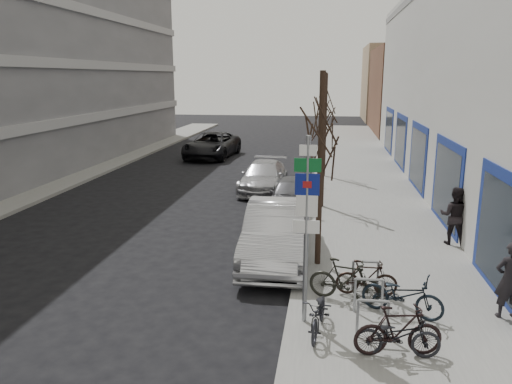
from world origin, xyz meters
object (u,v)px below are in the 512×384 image
(highway_sign_pole, at_px, (307,219))
(parked_car_mid, at_px, (292,194))
(meter_front, at_px, (301,243))
(bike_rack, at_px, (369,292))
(tree_near, at_px, (321,124))
(parked_car_front, at_px, (277,233))
(bike_near_left, at_px, (319,310))
(bike_near_right, at_px, (398,330))
(parked_car_back, at_px, (264,177))
(tree_far, at_px, (326,101))
(meter_mid, at_px, (309,196))
(tree_mid, at_px, (324,109))
(meter_back, at_px, (314,170))
(bike_mid_curb, at_px, (403,291))
(bike_far_curb, at_px, (397,332))
(bike_far_inner, at_px, (367,278))
(pedestrian_far, at_px, (454,215))
(bike_mid_inner, at_px, (345,280))
(lane_car, at_px, (212,145))
(pedestrian_near, at_px, (509,280))

(highway_sign_pole, xyz_separation_m, parked_car_mid, (-1.00, 9.61, -1.77))
(meter_front, bearing_deg, bike_rack, -55.49)
(tree_near, xyz_separation_m, parked_car_front, (-1.20, 0.45, -3.24))
(bike_near_left, xyz_separation_m, bike_near_right, (1.49, -0.66, 0.02))
(parked_car_front, relative_size, parked_car_back, 1.09)
(tree_near, height_order, meter_front, tree_near)
(tree_far, xyz_separation_m, meter_mid, (-0.45, -8.00, -3.19))
(tree_mid, height_order, meter_back, tree_mid)
(parked_car_front, bearing_deg, parked_car_mid, 88.58)
(bike_near_right, relative_size, bike_mid_curb, 0.94)
(bike_far_curb, relative_size, bike_far_inner, 1.09)
(parked_car_mid, bearing_deg, parked_car_front, -85.99)
(pedestrian_far, bearing_deg, bike_mid_inner, 73.05)
(bike_near_left, height_order, lane_car, lane_car)
(tree_far, height_order, meter_mid, tree_far)
(lane_car, bearing_deg, parked_car_mid, -60.00)
(meter_back, relative_size, bike_near_left, 0.78)
(highway_sign_pole, distance_m, bike_far_inner, 2.80)
(parked_car_front, bearing_deg, bike_far_inner, -46.42)
(bike_far_curb, height_order, bike_far_inner, bike_far_curb)
(tree_near, bearing_deg, bike_near_right, -70.67)
(lane_car, bearing_deg, bike_mid_curb, -62.71)
(highway_sign_pole, bearing_deg, parked_car_back, 101.23)
(tree_mid, xyz_separation_m, lane_car, (-7.55, 12.59, -3.27))
(tree_mid, xyz_separation_m, meter_front, (-0.45, -7.00, -3.19))
(lane_car, bearing_deg, bike_far_inner, -63.44)
(meter_mid, bearing_deg, bike_mid_inner, -81.22)
(tree_near, relative_size, tree_far, 1.00)
(meter_mid, height_order, lane_car, lane_car)
(meter_back, distance_m, parked_car_front, 10.08)
(meter_back, distance_m, pedestrian_far, 9.39)
(meter_mid, distance_m, lane_car, 15.78)
(tree_far, height_order, meter_back, tree_far)
(bike_far_curb, bearing_deg, meter_mid, 9.48)
(tree_far, relative_size, bike_mid_curb, 3.02)
(meter_back, xyz_separation_m, pedestrian_far, (4.65, -8.16, 0.17))
(bike_far_inner, bearing_deg, meter_front, 49.78)
(highway_sign_pole, distance_m, parked_car_front, 4.39)
(bike_mid_inner, distance_m, pedestrian_near, 3.55)
(tree_near, relative_size, meter_front, 4.33)
(parked_car_back, bearing_deg, bike_near_right, -71.03)
(bike_rack, relative_size, meter_front, 1.78)
(tree_far, bearing_deg, lane_car, 141.08)
(lane_car, bearing_deg, meter_mid, -59.31)
(bike_mid_inner, bearing_deg, bike_near_right, -143.62)
(highway_sign_pole, bearing_deg, bike_far_curb, -32.43)
(bike_far_inner, bearing_deg, tree_mid, 9.30)
(bike_far_curb, bearing_deg, lane_car, 18.55)
(bike_near_right, distance_m, bike_far_inner, 2.68)
(tree_far, height_order, bike_near_left, tree_far)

